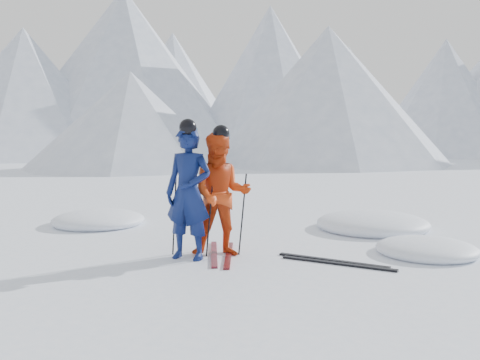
% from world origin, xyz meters
% --- Properties ---
extents(ground, '(160.00, 160.00, 0.00)m').
position_xyz_m(ground, '(0.00, 0.00, 0.00)').
color(ground, white).
rests_on(ground, ground).
extents(mountain_range, '(106.15, 62.94, 15.53)m').
position_xyz_m(mountain_range, '(5.71, 35.31, 6.72)').
color(mountain_range, '#B2BCD1').
rests_on(mountain_range, ground).
extents(skier_blue, '(0.76, 0.53, 2.00)m').
position_xyz_m(skier_blue, '(-2.44, -0.81, 1.00)').
color(skier_blue, '#0D194F').
rests_on(skier_blue, ground).
extents(skier_red, '(1.11, 0.99, 1.92)m').
position_xyz_m(skier_red, '(-2.05, -0.46, 0.96)').
color(skier_red, red).
rests_on(skier_red, ground).
extents(pole_blue_left, '(0.13, 0.09, 1.33)m').
position_xyz_m(pole_blue_left, '(-2.74, -0.66, 0.67)').
color(pole_blue_left, black).
rests_on(pole_blue_left, ground).
extents(pole_blue_right, '(0.13, 0.08, 1.33)m').
position_xyz_m(pole_blue_right, '(-2.19, -0.56, 0.67)').
color(pole_blue_right, black).
rests_on(pole_blue_right, ground).
extents(pole_red_left, '(0.13, 0.10, 1.27)m').
position_xyz_m(pole_red_left, '(-2.35, -0.21, 0.64)').
color(pole_red_left, black).
rests_on(pole_red_left, ground).
extents(pole_red_right, '(0.13, 0.09, 1.28)m').
position_xyz_m(pole_red_right, '(-1.75, -0.31, 0.64)').
color(pole_red_right, black).
rests_on(pole_red_right, ground).
extents(ski_worn_left, '(0.68, 1.62, 0.03)m').
position_xyz_m(ski_worn_left, '(-2.17, -0.46, 0.01)').
color(ski_worn_left, black).
rests_on(ski_worn_left, ground).
extents(ski_worn_right, '(0.57, 1.65, 0.03)m').
position_xyz_m(ski_worn_right, '(-1.93, -0.46, 0.01)').
color(ski_worn_right, black).
rests_on(ski_worn_right, ground).
extents(ski_loose_a, '(1.68, 0.48, 0.03)m').
position_xyz_m(ski_loose_a, '(-0.34, -0.35, 0.01)').
color(ski_loose_a, black).
rests_on(ski_loose_a, ground).
extents(ski_loose_b, '(1.68, 0.42, 0.03)m').
position_xyz_m(ski_loose_b, '(-0.24, -0.50, 0.01)').
color(ski_loose_b, black).
rests_on(ski_loose_b, ground).
extents(snow_lumps, '(10.13, 6.01, 0.49)m').
position_xyz_m(snow_lumps, '(-1.24, 1.60, 0.00)').
color(snow_lumps, white).
rests_on(snow_lumps, ground).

